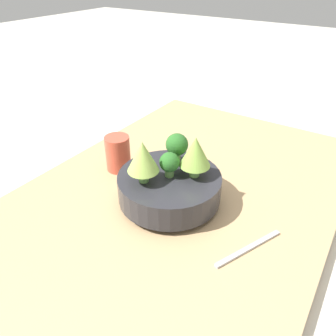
% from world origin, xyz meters
% --- Properties ---
extents(ground_plane, '(6.00, 6.00, 0.00)m').
position_xyz_m(ground_plane, '(0.00, 0.00, 0.00)').
color(ground_plane, beige).
extents(table, '(1.12, 0.73, 0.03)m').
position_xyz_m(table, '(0.00, 0.00, 0.02)').
color(table, tan).
rests_on(table, ground_plane).
extents(bowl, '(0.25, 0.25, 0.08)m').
position_xyz_m(bowl, '(-0.03, 0.00, 0.08)').
color(bowl, '#28282D').
rests_on(bowl, table).
extents(broccoli_floret_right, '(0.06, 0.06, 0.08)m').
position_xyz_m(broccoli_floret_right, '(0.03, 0.02, 0.16)').
color(broccoli_floret_right, '#6BA34C').
rests_on(broccoli_floret_right, bowl).
extents(romanesco_piece_near, '(0.07, 0.07, 0.10)m').
position_xyz_m(romanesco_piece_near, '(0.00, -0.05, 0.17)').
color(romanesco_piece_near, '#7AB256').
rests_on(romanesco_piece_near, bowl).
extents(broccoli_floret_center, '(0.05, 0.05, 0.06)m').
position_xyz_m(broccoli_floret_center, '(-0.03, 0.00, 0.14)').
color(broccoli_floret_center, '#609347').
rests_on(broccoli_floret_center, bowl).
extents(romanesco_piece_far, '(0.07, 0.07, 0.10)m').
position_xyz_m(romanesco_piece_far, '(-0.08, 0.04, 0.17)').
color(romanesco_piece_far, '#609347').
rests_on(romanesco_piece_far, bowl).
extents(cup, '(0.07, 0.07, 0.10)m').
position_xyz_m(cup, '(0.01, 0.20, 0.08)').
color(cup, '#C64C38').
rests_on(cup, table).
extents(fork, '(0.16, 0.08, 0.01)m').
position_xyz_m(fork, '(-0.08, -0.22, 0.04)').
color(fork, '#B2B2B7').
rests_on(fork, table).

